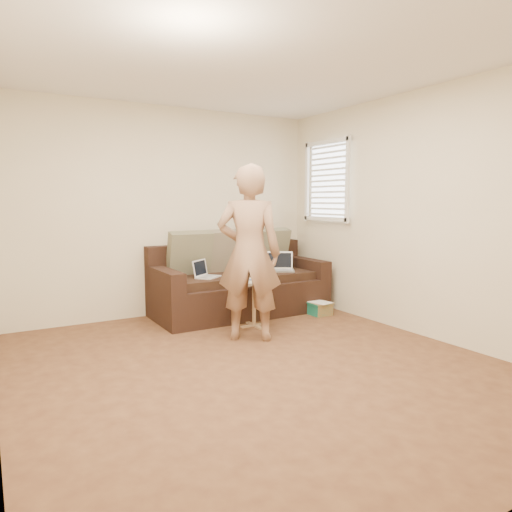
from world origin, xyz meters
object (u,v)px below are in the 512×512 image
laptop_white (208,278)px  drinking_glass (240,275)px  side_table (254,303)px  striped_box (320,308)px  person (249,253)px  laptop_silver (281,271)px  sofa (240,281)px

laptop_white → drinking_glass: (0.20, -0.43, 0.08)m
laptop_white → side_table: (0.33, -0.52, -0.25)m
striped_box → side_table: bearing=-177.1°
side_table → person: bearing=-125.8°
laptop_silver → striped_box: (0.28, -0.47, -0.44)m
person → laptop_white: bearing=-53.1°
laptop_white → side_table: bearing=-94.0°
laptop_white → side_table: size_ratio=0.55×
laptop_white → drinking_glass: size_ratio=2.46×
laptop_silver → laptop_white: size_ratio=1.19×
laptop_silver → laptop_white: bearing=-149.0°
sofa → laptop_white: bearing=-168.6°
laptop_silver → striped_box: size_ratio=1.34×
laptop_silver → person: (-1.00, -0.92, 0.39)m
side_table → laptop_white: bearing=122.5°
sofa → drinking_glass: (-0.30, -0.53, 0.17)m
sofa → person: bearing=-113.8°
laptop_white → person: 1.01m
laptop_silver → laptop_white: laptop_silver is taller
laptop_silver → drinking_glass: 0.94m
laptop_silver → drinking_glass: (-0.84, -0.42, 0.08)m
sofa → striped_box: 1.07m
person → side_table: (0.29, 0.40, -0.64)m
person → drinking_glass: 0.61m
laptop_silver → person: bearing=-105.8°
sofa → laptop_white: 0.52m
sofa → laptop_white: (-0.50, -0.10, 0.10)m
laptop_silver → drinking_glass: drinking_glass is taller
person → striped_box: bearing=-126.2°
laptop_silver → striped_box: 0.70m
laptop_silver → person: person is taller
person → drinking_glass: person is taller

